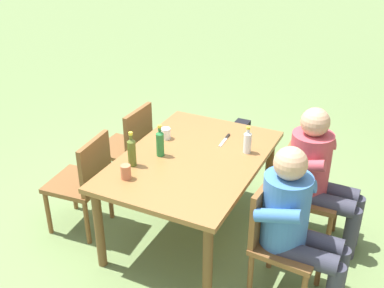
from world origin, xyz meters
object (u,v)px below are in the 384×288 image
object	(u,v)px
chair_near_right	(85,179)
cup_white	(166,133)
chair_far_left	(303,187)
bottle_green	(160,143)
chair_far_right	(278,235)
person_in_white_shirt	(319,172)
bottle_clear	(248,141)
dining_table	(192,166)
person_in_plaid_shirt	(296,220)
cup_terracotta	(126,172)
chair_near_left	(129,145)
backpack_by_near_side	(238,142)
bottle_olive	(132,151)
table_knife	(225,139)

from	to	relation	value
chair_near_right	cup_white	distance (m)	0.77
chair_far_left	bottle_green	size ratio (longest dim) A/B	3.27
chair_far_right	person_in_white_shirt	bearing A→B (deg)	170.85
person_in_white_shirt	bottle_clear	distance (m)	0.60
dining_table	person_in_plaid_shirt	world-z (taller)	person_in_plaid_shirt
bottle_clear	cup_terracotta	xyz separation A→B (m)	(0.76, -0.66, -0.04)
dining_table	cup_terracotta	xyz separation A→B (m)	(0.49, -0.30, 0.14)
chair_near_left	bottle_clear	size ratio (longest dim) A/B	3.81
dining_table	person_in_plaid_shirt	distance (m)	1.00
chair_near_left	backpack_by_near_side	bearing A→B (deg)	145.97
chair_near_right	cup_terracotta	size ratio (longest dim) A/B	7.95
chair_far_right	bottle_clear	world-z (taller)	bottle_clear
bottle_clear	chair_near_right	bearing A→B (deg)	-63.03
bottle_olive	cup_white	world-z (taller)	bottle_olive
backpack_by_near_side	bottle_clear	bearing A→B (deg)	23.25
chair_near_left	cup_white	xyz separation A→B (m)	(0.14, 0.48, 0.29)
bottle_clear	person_in_white_shirt	bearing A→B (deg)	97.06
chair_near_right	person_in_plaid_shirt	world-z (taller)	person_in_plaid_shirt
chair_far_right	dining_table	bearing A→B (deg)	-112.08
table_knife	person_in_white_shirt	bearing A→B (deg)	85.98
person_in_plaid_shirt	person_in_white_shirt	bearing A→B (deg)	180.00
dining_table	table_knife	distance (m)	0.43
person_in_white_shirt	bottle_green	size ratio (longest dim) A/B	4.43
chair_far_right	cup_white	bearing A→B (deg)	-114.52
dining_table	cup_white	xyz separation A→B (m)	(-0.20, -0.35, 0.13)
bottle_olive	chair_far_left	bearing A→B (deg)	118.63
chair_near_right	backpack_by_near_side	size ratio (longest dim) A/B	2.16
bottle_clear	table_knife	bearing A→B (deg)	-117.98
chair_far_left	chair_far_right	size ratio (longest dim) A/B	1.00
chair_near_right	person_in_white_shirt	distance (m)	1.90
bottle_olive	backpack_by_near_side	bearing A→B (deg)	171.96
chair_far_right	table_knife	size ratio (longest dim) A/B	3.61
chair_far_left	chair_near_right	world-z (taller)	same
chair_near_right	person_in_white_shirt	size ratio (longest dim) A/B	0.74
person_in_plaid_shirt	bottle_green	distance (m)	1.22
bottle_olive	cup_white	distance (m)	0.51
bottle_green	cup_white	bearing A→B (deg)	-159.49
chair_near_left	backpack_by_near_side	distance (m)	1.30
person_in_white_shirt	backpack_by_near_side	xyz separation A→B (m)	(-1.05, -1.05, -0.46)
chair_far_right	bottle_olive	size ratio (longest dim) A/B	3.08
chair_near_left	bottle_olive	world-z (taller)	bottle_olive
person_in_white_shirt	table_knife	world-z (taller)	person_in_white_shirt
dining_table	cup_terracotta	distance (m)	0.59
person_in_plaid_shirt	chair_near_right	bearing A→B (deg)	-90.22
person_in_white_shirt	person_in_plaid_shirt	size ratio (longest dim) A/B	1.00
chair_near_right	bottle_clear	xyz separation A→B (m)	(-0.61, 1.19, 0.34)
chair_near_left	bottle_clear	distance (m)	1.24
person_in_white_shirt	cup_white	size ratio (longest dim) A/B	12.45
chair_far_right	bottle_clear	size ratio (longest dim) A/B	3.81
chair_near_left	person_in_plaid_shirt	bearing A→B (deg)	68.85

